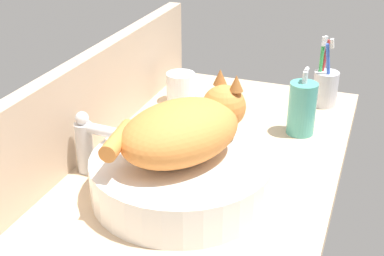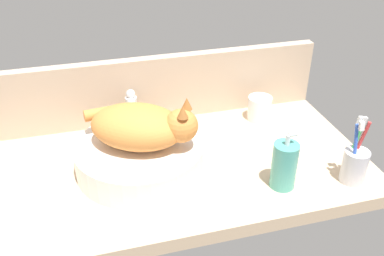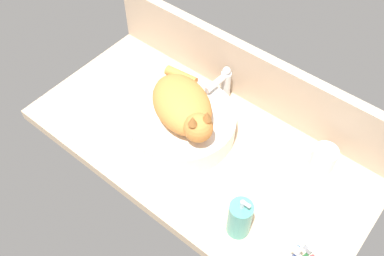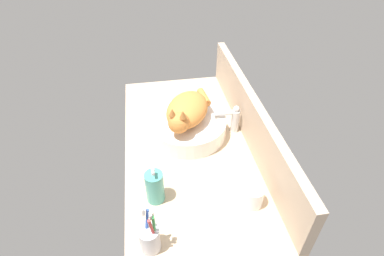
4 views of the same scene
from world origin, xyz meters
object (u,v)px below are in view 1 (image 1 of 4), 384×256
Objects in this scene: faucet at (89,141)px; cat at (183,128)px; toothbrush_cup at (325,87)px; water_glass at (181,89)px; soap_dispenser at (302,108)px; sink_basin at (179,176)px.

cat is at bearing -89.89° from faucet.
cat is 1.61× the size of toothbrush_cup.
cat is 45.38cm from water_glass.
faucet reaches higher than water_glass.
water_glass is at bearing 22.22° from cat.
soap_dispenser is at bearing -48.58° from faucet.
soap_dispenser is 0.86× the size of toothbrush_cup.
water_glass is (42.15, 16.14, -0.55)cm from sink_basin.
soap_dispenser is (33.20, -16.95, -7.34)cm from cat.
cat is 2.21× the size of faucet.
toothbrush_cup reaches higher than soap_dispenser.
sink_basin is 1.86× the size of toothbrush_cup.
sink_basin is 2.16× the size of soap_dispenser.
toothbrush_cup is at bearing -20.95° from cat.
soap_dispenser is at bearing -102.89° from water_glass.
soap_dispenser is 34.66cm from water_glass.
soap_dispenser is at bearing 171.12° from toothbrush_cup.
cat reaches higher than sink_basin.
faucet is 1.70× the size of water_glass.
cat reaches higher than water_glass.
toothbrush_cup is 2.34× the size of water_glass.
water_glass is (-11.01, 36.59, -1.77)cm from toothbrush_cup.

